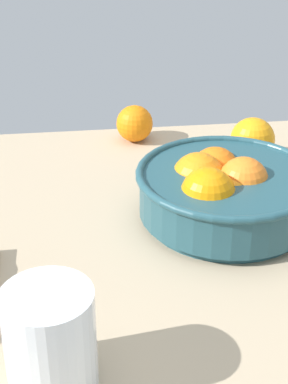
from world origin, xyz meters
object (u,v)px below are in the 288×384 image
at_px(juice_glass, 51,345).
at_px(loose_orange_2, 252,140).
at_px(loose_orange_3, 134,124).
at_px(fruit_bowl, 224,190).

xyz_separation_m(juice_glass, loose_orange_2, (0.35, 0.49, -0.01)).
bearing_deg(juice_glass, loose_orange_3, 76.09).
height_order(loose_orange_2, loose_orange_3, loose_orange_2).
height_order(juice_glass, loose_orange_3, juice_glass).
bearing_deg(loose_orange_2, fruit_bowl, -117.69).
distance_m(fruit_bowl, loose_orange_3, 0.33).
distance_m(juice_glass, loose_orange_3, 0.63).
distance_m(fruit_bowl, juice_glass, 0.39).
xyz_separation_m(juice_glass, loose_orange_3, (0.15, 0.61, -0.01)).
bearing_deg(fruit_bowl, loose_orange_3, 107.79).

